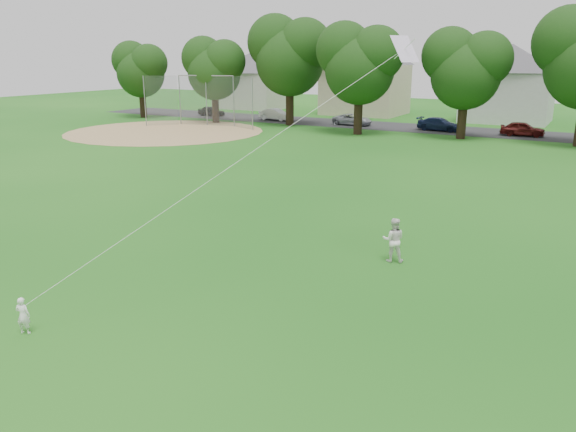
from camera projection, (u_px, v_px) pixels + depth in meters
The scene contains 10 objects.
ground at pixel (201, 301), 16.14m from camera, with size 160.00×160.00×0.00m, color #135313.
street at pixel (487, 132), 51.27m from camera, with size 90.00×7.00×0.01m, color #2D2D30.
dirt_infield at pixel (165, 131), 51.87m from camera, with size 18.00×18.00×0.02m, color #9E7F51.
toddler at pixel (23, 316), 14.14m from camera, with size 0.36×0.24×0.99m, color white.
older_boy at pixel (393, 240), 19.05m from camera, with size 0.75×0.58×1.54m, color white.
kite at pixel (232, 165), 15.63m from camera, with size 3.71×5.29×13.05m.
baseball_backstop at pixel (204, 101), 55.27m from camera, with size 10.84×3.98×4.87m.
tree_row at pixel (501, 59), 44.10m from camera, with size 82.49×9.81×11.03m.
parked_cars at pixel (554, 131), 47.58m from camera, with size 71.75×2.27×1.29m.
house_row at pixel (517, 74), 57.96m from camera, with size 76.19×12.60×10.38m.
Camera 1 is at (9.49, -11.68, 6.82)m, focal length 35.00 mm.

